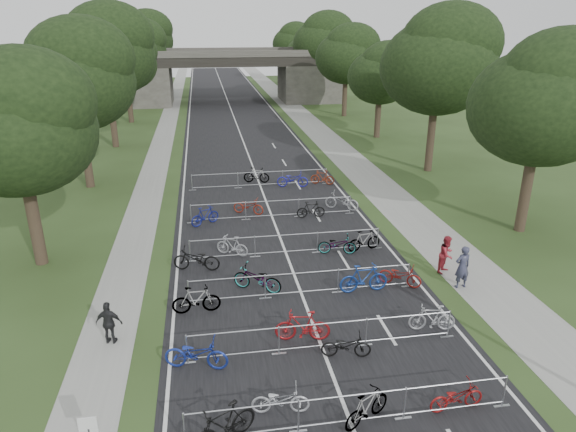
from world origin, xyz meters
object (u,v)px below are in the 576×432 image
object	(u,v)px
pedestrian_a	(462,267)
pedestrian_b	(447,254)
pedestrian_c	(109,323)
overpass_bridge	(227,76)

from	to	relation	value
pedestrian_a	pedestrian_b	distance (m)	1.46
pedestrian_a	pedestrian_b	bearing A→B (deg)	-96.19
pedestrian_b	pedestrian_c	world-z (taller)	pedestrian_b
overpass_bridge	pedestrian_b	distance (m)	53.46
overpass_bridge	pedestrian_b	xyz separation A→B (m)	(6.80, -52.96, -2.66)
pedestrian_b	pedestrian_c	bearing A→B (deg)	154.50
overpass_bridge	pedestrian_a	bearing A→B (deg)	-82.88
pedestrian_b	pedestrian_c	xyz separation A→B (m)	(-14.09, -3.20, -0.06)
pedestrian_a	pedestrian_c	xyz separation A→B (m)	(-14.09, -1.75, -0.15)
pedestrian_a	overpass_bridge	bearing A→B (deg)	-89.06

